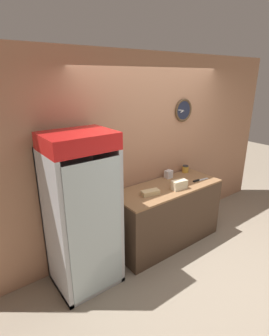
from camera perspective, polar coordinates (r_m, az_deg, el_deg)
The scene contains 10 objects.
ground_plane at distance 3.77m, azimuth 16.58°, elevation -20.94°, with size 14.00×14.00×0.00m, color gray.
wall_back at distance 3.87m, azimuth 3.78°, elevation 3.89°, with size 5.20×0.09×2.70m.
prep_counter at distance 3.96m, azimuth 7.01°, elevation -9.97°, with size 1.64×0.65×0.91m.
beverage_cooler at distance 3.06m, azimuth -11.84°, elevation -7.87°, with size 0.72×0.64×1.86m.
sandwich_stack_bottom at distance 3.69m, azimuth 9.70°, elevation -4.07°, with size 0.23×0.12×0.06m.
sandwich_stack_middle at distance 3.66m, azimuth 9.75°, elevation -3.15°, with size 0.23×0.13×0.06m.
sandwich_flat_left at distance 3.47m, azimuth 3.47°, elevation -5.36°, with size 0.26×0.16×0.06m.
chefs_knife at distance 4.04m, azimuth 13.79°, elevation -2.59°, with size 0.30×0.06×0.02m.
condiment_jar at distance 4.33m, azimuth 11.01°, elevation -0.20°, with size 0.10×0.10×0.11m.
napkin_dispenser at distance 4.05m, azimuth 7.42°, elevation -1.33°, with size 0.11×0.09×0.12m.
Camera 1 is at (-2.45, -1.57, 2.39)m, focal length 28.00 mm.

